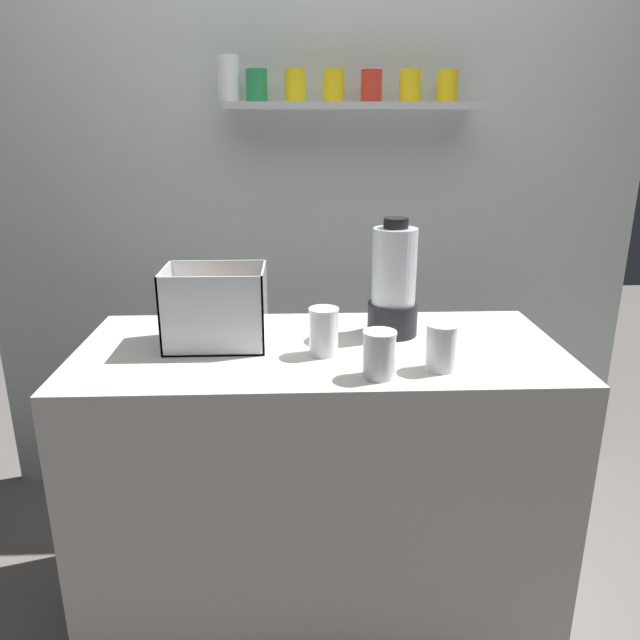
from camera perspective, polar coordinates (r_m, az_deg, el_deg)
ground_plane at (r=2.24m, az=-0.00°, el=-24.58°), size 8.00×8.00×0.00m
counter at (r=1.96m, az=-0.00°, el=-14.87°), size 1.40×0.64×0.90m
back_wall_unit at (r=2.43m, az=-0.67°, el=12.00°), size 2.60×0.24×2.50m
carrot_display_bin at (r=1.78m, az=-9.76°, el=-0.09°), size 0.29×0.21×0.23m
blender_pitcher at (r=1.83m, az=6.94°, el=3.29°), size 0.15×0.15×0.36m
juice_cup_pomegranate_far_left at (r=1.68m, az=0.35°, el=-1.27°), size 0.08×0.08×0.13m
juice_cup_mango_left at (r=1.54m, az=5.59°, el=-3.41°), size 0.09×0.09×0.12m
juice_cup_mango_middle at (r=1.61m, az=11.32°, el=-2.78°), size 0.08×0.08×0.12m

